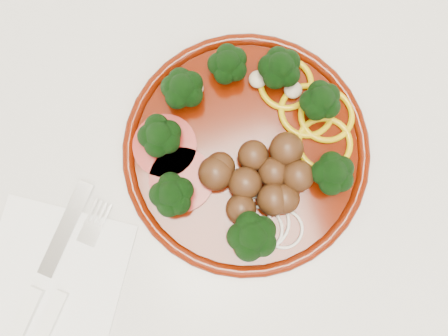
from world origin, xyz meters
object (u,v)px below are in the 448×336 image
object	(u,v)px
napkin	(54,276)
fork	(57,306)
knife	(36,293)
plate	(247,149)

from	to	relation	value
napkin	fork	world-z (taller)	fork
fork	knife	bearing A→B (deg)	83.00
plate	napkin	xyz separation A→B (m)	(-0.25, -0.06, -0.02)
plate	knife	bearing A→B (deg)	-165.06
knife	fork	size ratio (longest dim) A/B	1.12
napkin	fork	xyz separation A→B (m)	(-0.00, -0.03, 0.01)
plate	fork	distance (m)	0.27
plate	napkin	world-z (taller)	plate
knife	fork	world-z (taller)	knife
napkin	fork	size ratio (longest dim) A/B	1.02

